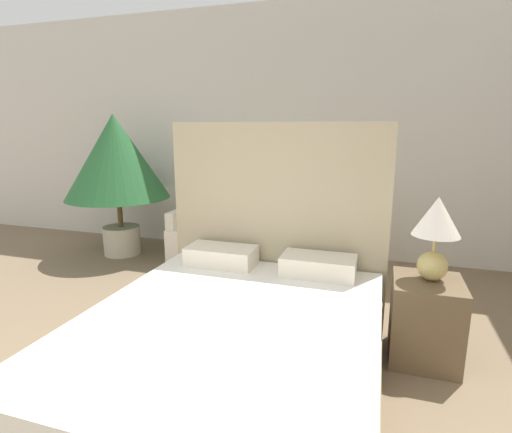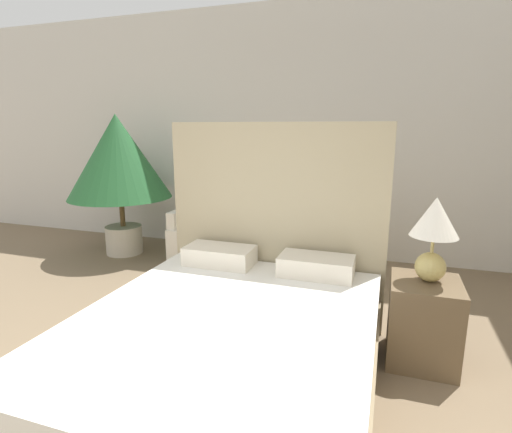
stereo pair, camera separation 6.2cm
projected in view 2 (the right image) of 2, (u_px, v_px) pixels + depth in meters
The scene contains 8 objects.
wall_back at pixel (295, 133), 4.69m from camera, with size 10.00×0.06×2.90m.
bed at pixel (232, 338), 2.36m from camera, with size 1.69×2.03×1.56m.
armchair_near_window_left at pixel (206, 237), 4.61m from camera, with size 0.67×0.64×0.90m.
armchair_near_window_right at pixel (283, 244), 4.32m from camera, with size 0.69×0.66×0.90m.
potted_palm at pixel (118, 160), 4.68m from camera, with size 1.20×1.20×1.67m.
nightstand at pixel (423, 322), 2.60m from camera, with size 0.43×0.45×0.55m.
table_lamp at pixel (434, 229), 2.49m from camera, with size 0.29×0.29×0.55m.
side_table at pixel (243, 244), 4.46m from camera, with size 0.30×0.30×0.48m.
Camera 2 is at (1.08, -0.65, 1.52)m, focal length 28.00 mm.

